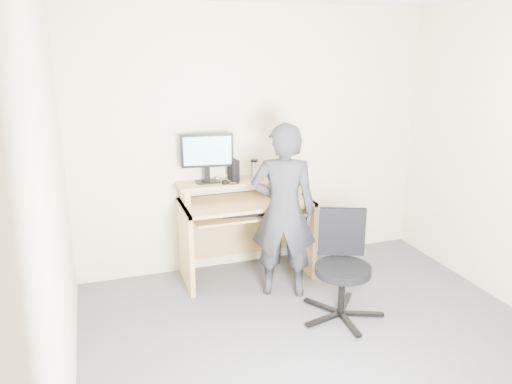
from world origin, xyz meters
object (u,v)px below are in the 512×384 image
desk (243,218)px  person (283,211)px  office_chair (342,261)px  monitor (207,154)px

desk → person: size_ratio=0.78×
office_chair → person: size_ratio=0.55×
desk → office_chair: bearing=-62.8°
monitor → person: size_ratio=0.31×
monitor → desk: bearing=-6.5°
monitor → office_chair: (0.84, -1.09, -0.72)m
monitor → office_chair: size_ratio=0.57×
person → desk: bearing=-46.9°
desk → monitor: 0.72m
desk → office_chair: (0.52, -1.01, -0.08)m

